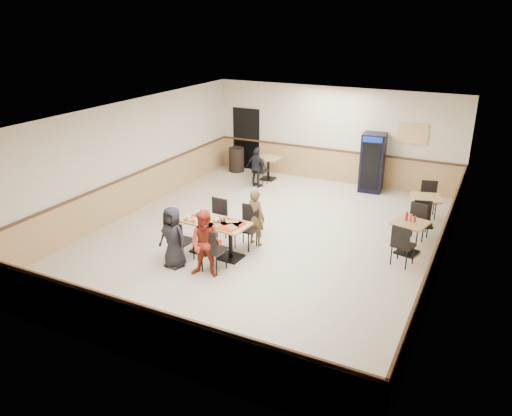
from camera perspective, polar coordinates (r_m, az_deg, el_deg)
The scene contains 20 objects.
ground at distance 12.06m, azimuth 1.01°, elevation -3.50°, with size 10.00×10.00×0.00m, color beige.
room_shell at distance 13.54m, azimuth 12.54°, elevation 1.46°, with size 10.00×10.00×10.00m.
main_table at distance 11.10m, azimuth -4.56°, elevation -2.84°, with size 1.54×0.84×0.80m.
main_chairs at distance 11.14m, azimuth -4.78°, elevation -2.90°, with size 1.43×1.83×1.01m.
diner_woman_left at distance 10.66m, azimuth -9.48°, elevation -3.32°, with size 0.66×0.43×1.35m, color black.
diner_woman_right at distance 10.16m, azimuth -5.74°, elevation -4.14°, with size 0.70×0.54×1.43m, color maroon.
diner_man_opposite at distance 11.51m, azimuth -0.05°, elevation -1.09°, with size 0.49×0.32×1.35m, color brown.
lone_diner at distance 15.45m, azimuth 0.10°, elevation 4.65°, with size 0.73×0.30×1.25m, color black.
tabletop_clutter at distance 10.92m, azimuth -4.56°, elevation -1.60°, with size 1.34×0.69×0.12m.
side_table_near at distance 11.66m, azimuth 17.09°, elevation -2.70°, with size 0.86×0.86×0.76m.
side_table_near_chair_south at distance 11.12m, azimuth 16.50°, elevation -3.97°, with size 0.45×0.45×0.96m, color black, non-canonical shape.
side_table_near_chair_north at distance 12.22m, azimuth 17.60°, elevation -1.75°, with size 0.45×0.45×0.96m, color black, non-canonical shape.
side_table_far at distance 13.31m, azimuth 18.74°, elevation 0.17°, with size 0.88×0.88×0.78m.
side_table_far_chair_south at distance 12.74m, azimuth 18.30°, elevation -0.84°, with size 0.46×0.46×0.98m, color black, non-canonical shape.
side_table_far_chair_north at distance 13.90m, azimuth 19.13°, elevation 0.90°, with size 0.46×0.46×0.98m, color black, non-canonical shape.
condiment_caddy at distance 11.58m, azimuth 17.17°, elevation -1.03°, with size 0.23×0.06×0.20m.
back_table at distance 16.21m, azimuth 1.41°, elevation 4.95°, with size 0.70×0.70×0.74m.
back_table_chair_lone at distance 15.71m, azimuth 0.49°, elevation 4.32°, with size 0.43×0.43×0.93m, color black, non-canonical shape.
pepsi_cooler at distance 15.43m, azimuth 13.15°, elevation 5.08°, with size 0.73×0.73×1.78m.
trash_bin at distance 17.13m, azimuth -2.24°, elevation 5.56°, with size 0.52×0.52×0.82m, color black.
Camera 1 is at (4.70, -9.88, 5.08)m, focal length 35.00 mm.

